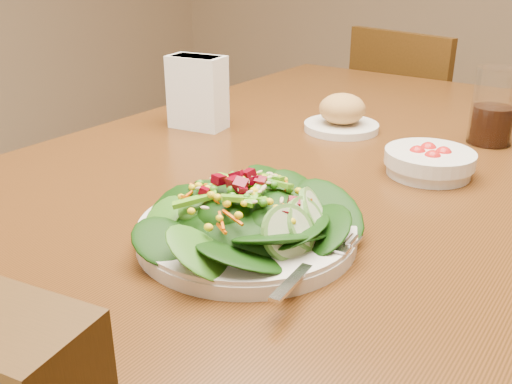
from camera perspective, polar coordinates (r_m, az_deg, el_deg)
dining_table at (r=1.06m, az=6.55°, el=-0.96°), size 0.90×1.40×0.75m
chair_far at (r=2.03m, az=15.24°, el=4.21°), size 0.48×0.48×0.85m
salad_plate at (r=0.69m, az=-0.33°, el=-2.94°), size 0.27×0.27×0.08m
bread_plate at (r=1.14m, az=8.58°, el=7.56°), size 0.15×0.15×0.07m
tomato_bowl at (r=0.94m, az=16.93°, el=2.91°), size 0.14×0.14×0.05m
drinking_glass at (r=1.13m, az=22.65°, el=7.41°), size 0.08×0.08×0.14m
napkin_holder at (r=1.14m, az=-5.87°, el=10.07°), size 0.12×0.08×0.14m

